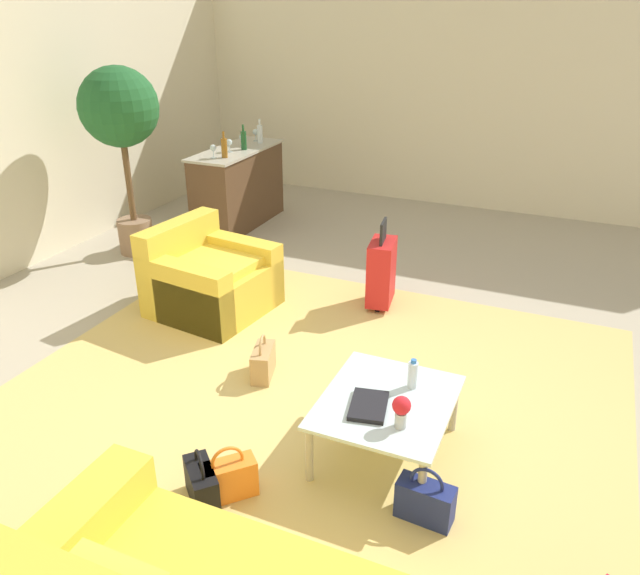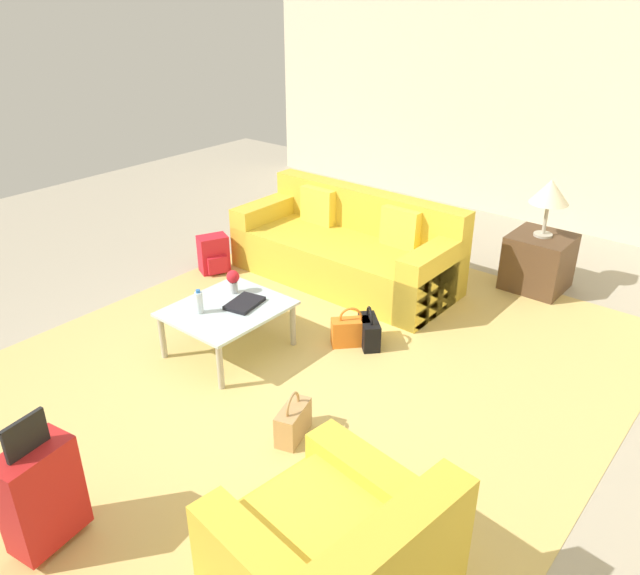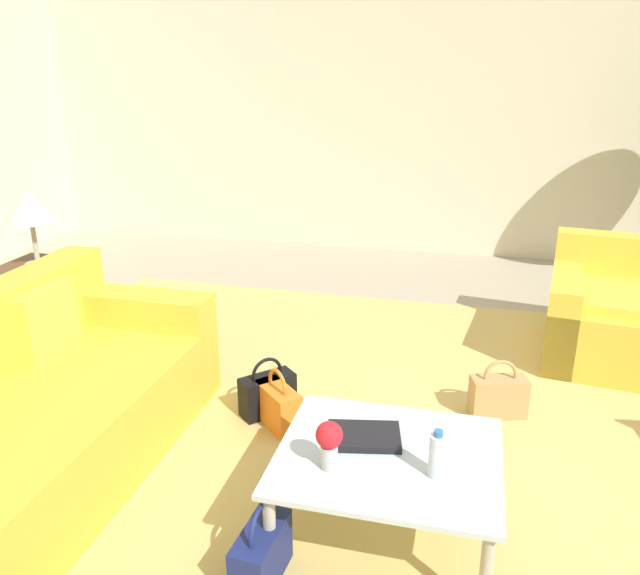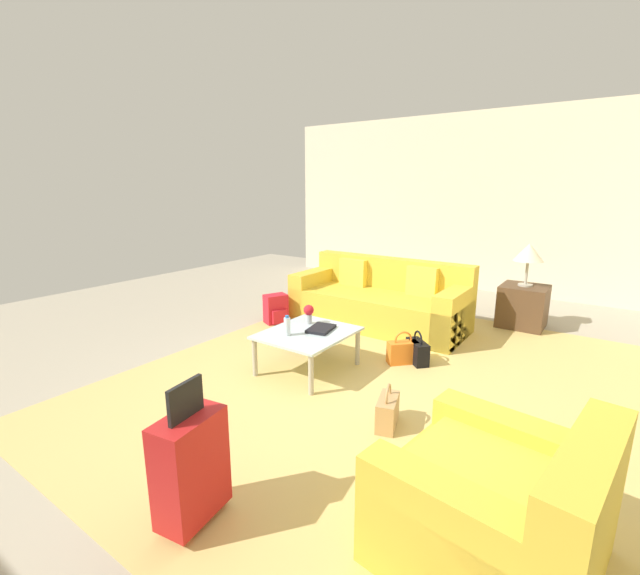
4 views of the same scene
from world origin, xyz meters
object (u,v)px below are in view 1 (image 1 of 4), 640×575
(wine_glass_right_of_centre, at_px, (242,138))
(handbag_navy, at_px, (425,501))
(coffee_table, at_px, (387,407))
(wine_bottle_clear, at_px, (260,134))
(handbag_orange, at_px, (229,478))
(coffee_table_book, at_px, (369,406))
(water_bottle, at_px, (413,374))
(wine_bottle_green, at_px, (244,140))
(wine_glass_left_of_centre, at_px, (229,143))
(flower_vase, at_px, (401,409))
(wine_glass_rightmost, at_px, (256,133))
(potted_ficus, at_px, (120,120))
(wine_glass_leftmost, at_px, (213,149))
(bar_console, at_px, (238,186))
(handbag_black, at_px, (202,484))
(wine_bottle_amber, at_px, (224,147))
(suitcase_red, at_px, (381,271))
(armchair, at_px, (207,280))
(handbag_tan, at_px, (263,362))

(wine_glass_right_of_centre, bearing_deg, handbag_navy, -139.75)
(coffee_table, distance_m, wine_bottle_clear, 4.99)
(handbag_orange, bearing_deg, coffee_table_book, -46.82)
(water_bottle, height_order, wine_bottle_green, wine_bottle_green)
(handbag_orange, bearing_deg, coffee_table, -44.98)
(wine_glass_left_of_centre, bearing_deg, water_bottle, -134.51)
(coffee_table, bearing_deg, coffee_table_book, 146.31)
(flower_vase, relative_size, wine_bottle_green, 0.68)
(wine_glass_rightmost, distance_m, wine_bottle_clear, 0.13)
(wine_glass_left_of_centre, distance_m, potted_ficus, 1.35)
(wine_glass_leftmost, bearing_deg, handbag_orange, -147.40)
(coffee_table_book, relative_size, potted_ficus, 0.15)
(bar_console, height_order, wine_glass_leftmost, wine_glass_leftmost)
(coffee_table, height_order, wine_bottle_green, wine_bottle_green)
(handbag_orange, bearing_deg, handbag_black, 130.51)
(handbag_navy, bearing_deg, flower_vase, 46.05)
(bar_console, height_order, wine_glass_left_of_centre, wine_glass_left_of_centre)
(wine_glass_right_of_centre, relative_size, wine_bottle_green, 0.51)
(wine_bottle_amber, distance_m, handbag_black, 4.55)
(wine_bottle_clear, relative_size, handbag_navy, 0.84)
(coffee_table_book, bearing_deg, wine_glass_right_of_centre, 27.13)
(wine_glass_rightmost, bearing_deg, suitcase_red, -129.86)
(wine_bottle_green, bearing_deg, suitcase_red, -123.45)
(wine_glass_rightmost, height_order, wine_bottle_clear, wine_bottle_clear)
(suitcase_red, height_order, handbag_black, suitcase_red)
(armchair, distance_m, handbag_navy, 3.09)
(handbag_black, bearing_deg, wine_glass_left_of_centre, 28.39)
(coffee_table, xyz_separation_m, wine_glass_rightmost, (4.00, 3.10, 0.71))
(coffee_table, distance_m, suitcase_red, 2.12)
(flower_vase, xyz_separation_m, wine_bottle_green, (3.73, 3.14, 0.55))
(wine_bottle_green, distance_m, handbag_navy, 5.28)
(wine_glass_rightmost, xyz_separation_m, handbag_orange, (-4.72, -2.38, -0.95))
(water_bottle, bearing_deg, wine_glass_right_of_centre, 42.70)
(wine_bottle_green, xyz_separation_m, handbag_navy, (-3.95, -3.37, -0.96))
(wine_glass_right_of_centre, bearing_deg, wine_bottle_green, -144.98)
(coffee_table, distance_m, wine_glass_right_of_centre, 4.85)
(water_bottle, height_order, wine_bottle_amber, wine_bottle_amber)
(handbag_tan, bearing_deg, water_bottle, -103.03)
(wine_glass_right_of_centre, bearing_deg, suitcase_red, -124.79)
(wine_glass_right_of_centre, height_order, handbag_tan, wine_glass_right_of_centre)
(coffee_table_book, relative_size, wine_glass_rightmost, 2.03)
(coffee_table, bearing_deg, wine_glass_left_of_centre, 42.81)
(wine_glass_rightmost, bearing_deg, wine_bottle_green, -167.98)
(bar_console, relative_size, wine_bottle_green, 4.90)
(handbag_navy, bearing_deg, coffee_table_book, 55.11)
(flower_vase, relative_size, wine_bottle_clear, 0.68)
(flower_vase, height_order, potted_ficus, potted_ficus)
(bar_console, height_order, handbag_orange, bar_console)
(coffee_table_book, relative_size, bar_console, 0.21)
(armchair, bearing_deg, handbag_orange, -144.52)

